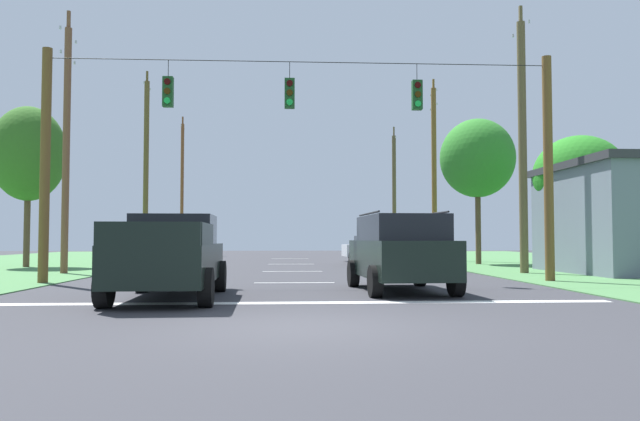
{
  "coord_description": "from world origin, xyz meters",
  "views": [
    {
      "loc": [
        -0.26,
        -9.72,
        1.38
      ],
      "look_at": [
        0.94,
        12.04,
        2.38
      ],
      "focal_mm": 34.45,
      "sensor_mm": 36.0,
      "label": 1
    }
  ],
  "objects": [
    {
      "name": "ground_plane",
      "position": [
        0.0,
        0.0,
        0.0
      ],
      "size": [
        120.0,
        120.0,
        0.0
      ],
      "primitive_type": "plane",
      "color": "#333338"
    },
    {
      "name": "stop_bar_stripe",
      "position": [
        0.0,
        3.51,
        0.0
      ],
      "size": [
        13.7,
        0.45,
        0.01
      ],
      "primitive_type": "cube",
      "color": "white",
      "rests_on": "ground"
    },
    {
      "name": "lane_dash_0",
      "position": [
        0.0,
        9.51,
        0.0
      ],
      "size": [
        2.5,
        0.15,
        0.01
      ],
      "primitive_type": "cube",
      "rotation": [
        0.0,
        0.0,
        1.57
      ],
      "color": "white",
      "rests_on": "ground"
    },
    {
      "name": "lane_dash_1",
      "position": [
        0.0,
        16.11,
        0.0
      ],
      "size": [
        2.5,
        0.15,
        0.01
      ],
      "primitive_type": "cube",
      "rotation": [
        0.0,
        0.0,
        1.57
      ],
      "color": "white",
      "rests_on": "ground"
    },
    {
      "name": "lane_dash_2",
      "position": [
        0.0,
        23.47,
        0.0
      ],
      "size": [
        2.5,
        0.15,
        0.01
      ],
      "primitive_type": "cube",
      "rotation": [
        0.0,
        0.0,
        1.57
      ],
      "color": "white",
      "rests_on": "ground"
    },
    {
      "name": "lane_dash_3",
      "position": [
        0.0,
        32.44,
        0.0
      ],
      "size": [
        2.5,
        0.15,
        0.01
      ],
      "primitive_type": "cube",
      "rotation": [
        0.0,
        0.0,
        1.57
      ],
      "color": "white",
      "rests_on": "ground"
    },
    {
      "name": "overhead_signal_span",
      "position": [
        0.2,
        9.57,
        4.03
      ],
      "size": [
        16.21,
        0.31,
        7.32
      ],
      "color": "brown",
      "rests_on": "ground"
    },
    {
      "name": "pickup_truck",
      "position": [
        -2.93,
        4.66,
        0.97
      ],
      "size": [
        2.41,
        5.46,
        1.95
      ],
      "color": "black",
      "rests_on": "ground"
    },
    {
      "name": "suv_black",
      "position": [
        2.72,
        6.25,
        1.06
      ],
      "size": [
        2.4,
        4.89,
        2.05
      ],
      "color": "black",
      "rests_on": "ground"
    },
    {
      "name": "distant_car_crossing_white",
      "position": [
        5.34,
        27.04,
        0.79
      ],
      "size": [
        4.44,
        2.32,
        1.52
      ],
      "color": "silver",
      "rests_on": "ground"
    },
    {
      "name": "distant_car_oncoming",
      "position": [
        4.18,
        21.6,
        0.79
      ],
      "size": [
        2.17,
        4.38,
        1.52
      ],
      "color": "black",
      "rests_on": "ground"
    },
    {
      "name": "distant_car_far_parked",
      "position": [
        5.35,
        16.19,
        0.79
      ],
      "size": [
        2.18,
        4.38,
        1.52
      ],
      "color": "black",
      "rests_on": "ground"
    },
    {
      "name": "utility_pole_mid_right",
      "position": [
        9.1,
        13.99,
        5.16
      ],
      "size": [
        0.33,
        1.76,
        10.71
      ],
      "color": "brown",
      "rests_on": "ground"
    },
    {
      "name": "utility_pole_far_right",
      "position": [
        8.93,
        27.84,
        5.65
      ],
      "size": [
        0.31,
        1.77,
        11.37
      ],
      "color": "brown",
      "rests_on": "ground"
    },
    {
      "name": "utility_pole_near_left",
      "position": [
        8.9,
        41.85,
        5.21
      ],
      "size": [
        0.34,
        1.96,
        10.92
      ],
      "color": "brown",
      "rests_on": "ground"
    },
    {
      "name": "utility_pole_far_left",
      "position": [
        -8.93,
        14.79,
        5.19
      ],
      "size": [
        0.27,
        1.82,
        10.43
      ],
      "color": "brown",
      "rests_on": "ground"
    },
    {
      "name": "utility_pole_distant_right",
      "position": [
        -8.77,
        27.79,
        5.63
      ],
      "size": [
        0.31,
        1.71,
        11.59
      ],
      "color": "brown",
      "rests_on": "ground"
    },
    {
      "name": "utility_pole_distant_left",
      "position": [
        -8.98,
        41.9,
        5.69
      ],
      "size": [
        0.27,
        1.71,
        11.61
      ],
      "color": "brown",
      "rests_on": "ground"
    },
    {
      "name": "tree_roadside_right",
      "position": [
        -12.63,
        20.26,
        5.43
      ],
      "size": [
        3.46,
        3.46,
        7.73
      ],
      "color": "brown",
      "rests_on": "ground"
    },
    {
      "name": "tree_roadside_far_right",
      "position": [
        9.94,
        22.38,
        5.66
      ],
      "size": [
        3.97,
        3.97,
        7.78
      ],
      "color": "brown",
      "rests_on": "ground"
    },
    {
      "name": "tree_roadside_left",
      "position": [
        12.6,
        16.44,
        4.13
      ],
      "size": [
        3.94,
        3.94,
        5.91
      ],
      "color": "brown",
      "rests_on": "ground"
    }
  ]
}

